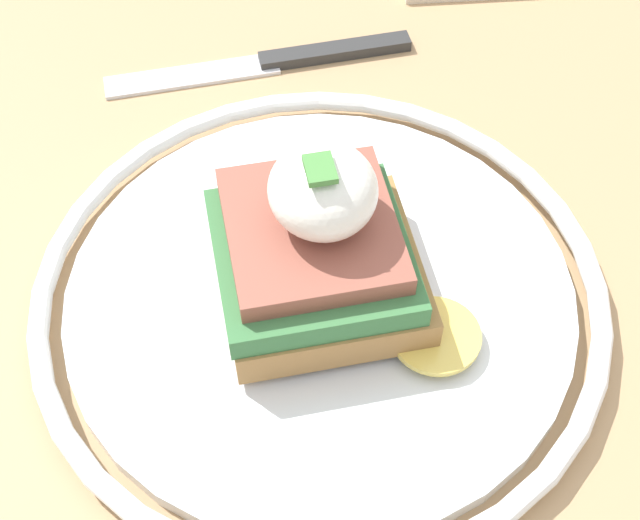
{
  "coord_description": "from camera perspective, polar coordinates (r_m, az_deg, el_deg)",
  "views": [
    {
      "loc": [
        -0.2,
        0.09,
        1.11
      ],
      "look_at": [
        0.04,
        0.05,
        0.79
      ],
      "focal_mm": 50.0,
      "sensor_mm": 36.0,
      "label": 1
    }
  ],
  "objects": [
    {
      "name": "knife",
      "position": [
        0.55,
        -2.26,
        12.67
      ],
      "size": [
        0.02,
        0.19,
        0.01
      ],
      "color": "#2D2D2D",
      "rests_on": "dining_table"
    },
    {
      "name": "dining_table",
      "position": [
        0.52,
        5.86,
        -12.76
      ],
      "size": [
        0.92,
        0.87,
        0.75
      ],
      "color": "tan",
      "rests_on": "ground_plane"
    },
    {
      "name": "plate",
      "position": [
        0.42,
        -0.0,
        -2.22
      ],
      "size": [
        0.27,
        0.27,
        0.02
      ],
      "color": "silver",
      "rests_on": "dining_table"
    },
    {
      "name": "sandwich",
      "position": [
        0.4,
        -0.08,
        0.85
      ],
      "size": [
        0.1,
        0.11,
        0.08
      ],
      "color": "#9E703D",
      "rests_on": "plate"
    }
  ]
}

